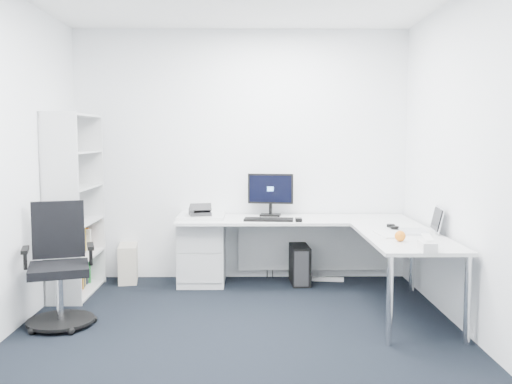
{
  "coord_description": "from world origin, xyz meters",
  "views": [
    {
      "loc": [
        0.09,
        -4.12,
        1.55
      ],
      "look_at": [
        0.15,
        1.05,
        1.05
      ],
      "focal_mm": 40.0,
      "sensor_mm": 36.0,
      "label": 1
    }
  ],
  "objects_px": {
    "task_chair": "(59,266)",
    "laptop": "(413,219)",
    "bookshelf": "(75,205)",
    "monitor": "(270,194)",
    "l_desk": "(296,259)"
  },
  "relations": [
    {
      "from": "task_chair",
      "to": "laptop",
      "type": "distance_m",
      "value": 3.05
    },
    {
      "from": "bookshelf",
      "to": "monitor",
      "type": "distance_m",
      "value": 2.0
    },
    {
      "from": "monitor",
      "to": "laptop",
      "type": "bearing_deg",
      "value": -32.45
    },
    {
      "from": "task_chair",
      "to": "monitor",
      "type": "bearing_deg",
      "value": 22.11
    },
    {
      "from": "bookshelf",
      "to": "monitor",
      "type": "relative_size",
      "value": 3.66
    },
    {
      "from": "l_desk",
      "to": "monitor",
      "type": "xyz_separation_m",
      "value": [
        -0.24,
        0.53,
        0.59
      ]
    },
    {
      "from": "bookshelf",
      "to": "monitor",
      "type": "height_order",
      "value": "bookshelf"
    },
    {
      "from": "monitor",
      "to": "task_chair",
      "type": "bearing_deg",
      "value": -131.39
    },
    {
      "from": "l_desk",
      "to": "monitor",
      "type": "distance_m",
      "value": 0.82
    },
    {
      "from": "task_chair",
      "to": "monitor",
      "type": "relative_size",
      "value": 2.08
    },
    {
      "from": "bookshelf",
      "to": "laptop",
      "type": "bearing_deg",
      "value": -10.85
    },
    {
      "from": "task_chair",
      "to": "monitor",
      "type": "xyz_separation_m",
      "value": [
        1.78,
        1.47,
        0.43
      ]
    },
    {
      "from": "l_desk",
      "to": "laptop",
      "type": "bearing_deg",
      "value": -29.35
    },
    {
      "from": "l_desk",
      "to": "task_chair",
      "type": "relative_size",
      "value": 2.39
    },
    {
      "from": "monitor",
      "to": "bookshelf",
      "type": "bearing_deg",
      "value": -157.07
    }
  ]
}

